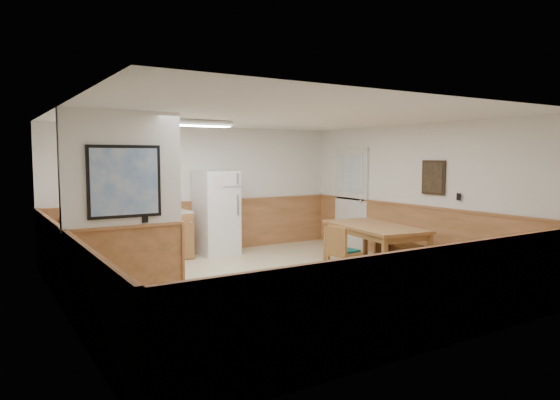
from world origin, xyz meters
TOP-DOWN VIEW (x-y plane):
  - ground at (0.00, 0.00)m, footprint 6.00×6.00m
  - ceiling at (0.00, 0.00)m, footprint 6.00×6.00m
  - back_wall at (0.00, 3.00)m, footprint 6.00×0.02m
  - right_wall at (3.00, 0.00)m, footprint 0.02×6.00m
  - left_wall at (-3.00, 0.00)m, footprint 0.02×6.00m
  - wainscot_back at (0.00, 2.98)m, footprint 6.00×0.04m
  - wainscot_right at (2.98, 0.00)m, footprint 0.04×6.00m
  - wainscot_left at (-2.98, 0.00)m, footprint 0.04×6.00m
  - partition_wall at (-2.25, 0.19)m, footprint 1.50×0.20m
  - kitchen_counter at (-1.21, 2.68)m, footprint 2.20×0.61m
  - exterior_door at (2.96, 1.90)m, footprint 0.07×1.02m
  - kitchen_window at (-2.10, 2.98)m, footprint 0.80×0.04m
  - wall_painting at (2.97, -0.30)m, footprint 0.04×0.50m
  - fluorescent_fixture at (-0.80, 1.30)m, footprint 1.20×0.30m
  - refrigerator at (0.17, 2.63)m, footprint 0.76×0.74m
  - dining_table at (1.89, 0.01)m, footprint 1.25×2.07m
  - dining_bench at (2.69, 0.08)m, footprint 0.55×1.52m
  - dining_chair at (0.88, -0.34)m, footprint 0.60×0.46m
  - fire_extinguisher at (-0.68, 2.63)m, footprint 0.14×0.14m
  - soap_bottle at (-2.32, 2.65)m, footprint 0.08×0.08m

SIDE VIEW (x-z plane):
  - ground at x=0.00m, z-range 0.00..0.00m
  - dining_bench at x=2.69m, z-range 0.12..0.57m
  - kitchen_counter at x=-1.21m, z-range -0.04..0.96m
  - dining_chair at x=0.88m, z-range 0.07..0.92m
  - wainscot_back at x=0.00m, z-range 0.00..1.00m
  - wainscot_right at x=2.98m, z-range 0.00..1.00m
  - wainscot_left at x=-2.98m, z-range 0.00..1.00m
  - dining_table at x=1.89m, z-range 0.29..1.04m
  - refrigerator at x=0.17m, z-range 0.00..1.64m
  - soap_bottle at x=-2.32m, z-range 0.90..1.11m
  - exterior_door at x=2.96m, z-range -0.02..2.13m
  - fire_extinguisher at x=-0.68m, z-range 0.87..1.35m
  - partition_wall at x=-2.25m, z-range -0.02..2.48m
  - back_wall at x=0.00m, z-range 0.00..2.50m
  - right_wall at x=3.00m, z-range 0.00..2.50m
  - left_wall at x=-3.00m, z-range 0.00..2.50m
  - kitchen_window at x=-2.10m, z-range 1.05..2.05m
  - wall_painting at x=2.97m, z-range 1.25..1.85m
  - fluorescent_fixture at x=-0.80m, z-range 2.40..2.49m
  - ceiling at x=0.00m, z-range 2.49..2.51m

